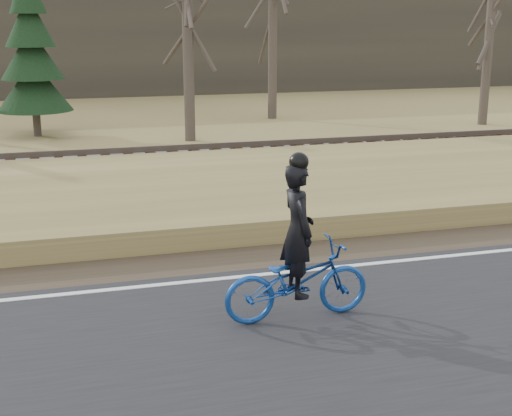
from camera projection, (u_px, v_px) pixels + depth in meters
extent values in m
plane|color=#95874C|center=(369.00, 272.00, 11.77)|extent=(120.00, 120.00, 0.00)
cube|color=black|center=(449.00, 333.00, 9.44)|extent=(120.00, 6.00, 0.06)
cube|color=silver|center=(364.00, 264.00, 11.94)|extent=(120.00, 0.12, 0.01)
cube|color=#473A2B|center=(341.00, 249.00, 12.88)|extent=(120.00, 1.60, 0.04)
cube|color=#95874C|center=(289.00, 199.00, 15.62)|extent=(120.00, 5.00, 0.44)
cube|color=slate|center=(244.00, 165.00, 19.15)|extent=(120.00, 3.00, 0.45)
cube|color=black|center=(244.00, 154.00, 19.07)|extent=(120.00, 2.40, 0.14)
cube|color=brown|center=(252.00, 154.00, 18.36)|extent=(120.00, 0.07, 0.15)
cube|color=brown|center=(238.00, 145.00, 19.70)|extent=(120.00, 0.07, 0.15)
cube|color=#383328|center=(140.00, 38.00, 38.87)|extent=(120.00, 4.00, 6.00)
imported|color=navy|center=(297.00, 281.00, 9.70)|extent=(2.06, 0.76, 1.08)
imported|color=black|center=(298.00, 230.00, 9.52)|extent=(0.45, 0.67, 1.82)
sphere|color=black|center=(299.00, 162.00, 9.28)|extent=(0.26, 0.26, 0.26)
cylinder|color=#483E35|center=(188.00, 38.00, 23.47)|extent=(0.36, 0.36, 6.81)
cylinder|color=#483E35|center=(273.00, 9.00, 28.55)|extent=(0.36, 0.36, 8.80)
cylinder|color=#483E35|center=(489.00, 34.00, 27.14)|extent=(0.36, 0.36, 6.90)
cylinder|color=#483E35|center=(37.00, 119.00, 25.10)|extent=(0.28, 0.28, 1.20)
cone|color=black|center=(34.00, 86.00, 24.79)|extent=(2.60, 2.60, 1.75)
cone|color=black|center=(31.00, 53.00, 24.51)|extent=(2.15, 2.15, 1.75)
cone|color=black|center=(29.00, 20.00, 24.23)|extent=(1.70, 1.70, 1.75)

